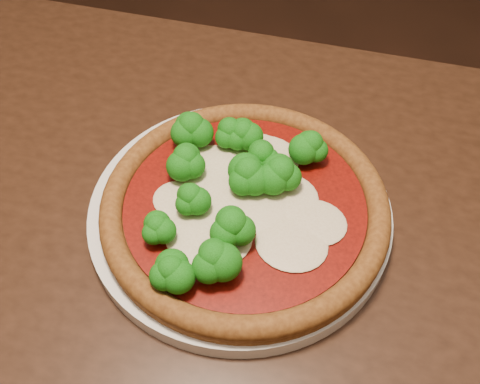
% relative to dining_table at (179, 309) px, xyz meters
% --- Properties ---
extents(floor, '(4.00, 4.00, 0.00)m').
position_rel_dining_table_xyz_m(floor, '(0.00, 0.22, -0.65)').
color(floor, black).
rests_on(floor, ground).
extents(dining_table, '(1.20, 0.88, 0.75)m').
position_rel_dining_table_xyz_m(dining_table, '(0.00, 0.00, 0.00)').
color(dining_table, black).
rests_on(dining_table, floor).
extents(plate, '(0.31, 0.31, 0.02)m').
position_rel_dining_table_xyz_m(plate, '(0.05, 0.07, 0.11)').
color(plate, silver).
rests_on(plate, dining_table).
extents(pizza, '(0.29, 0.29, 0.06)m').
position_rel_dining_table_xyz_m(pizza, '(0.05, 0.07, 0.14)').
color(pizza, brown).
rests_on(pizza, plate).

